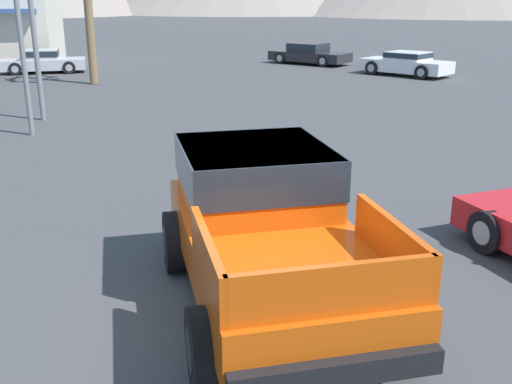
# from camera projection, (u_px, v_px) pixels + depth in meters

# --- Properties ---
(ground_plane) EXTENTS (320.00, 320.00, 0.00)m
(ground_plane) POSITION_uv_depth(u_px,v_px,m) (241.00, 301.00, 7.60)
(ground_plane) COLOR #424244
(orange_pickup_truck) EXTENTS (2.51, 4.78, 1.85)m
(orange_pickup_truck) POSITION_uv_depth(u_px,v_px,m) (265.00, 219.00, 7.44)
(orange_pickup_truck) COLOR #CC4C0C
(orange_pickup_truck) RESTS_ON ground_plane
(parked_car_dark) EXTENTS (4.38, 4.50, 1.14)m
(parked_car_dark) POSITION_uv_depth(u_px,v_px,m) (309.00, 53.00, 33.48)
(parked_car_dark) COLOR #232328
(parked_car_dark) RESTS_ON ground_plane
(parked_car_silver) EXTENTS (4.12, 2.04, 1.13)m
(parked_car_silver) POSITION_uv_depth(u_px,v_px,m) (42.00, 61.00, 29.77)
(parked_car_silver) COLOR #B7BABF
(parked_car_silver) RESTS_ON ground_plane
(parked_car_white) EXTENTS (3.99, 4.45, 1.13)m
(parked_car_white) POSITION_uv_depth(u_px,v_px,m) (406.00, 63.00, 28.71)
(parked_car_white) COLOR white
(parked_car_white) RESTS_ON ground_plane
(traffic_light_main) EXTENTS (0.38, 3.22, 5.04)m
(traffic_light_main) POSITION_uv_depth(u_px,v_px,m) (38.00, 1.00, 18.72)
(traffic_light_main) COLOR slate
(traffic_light_main) RESTS_ON ground_plane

